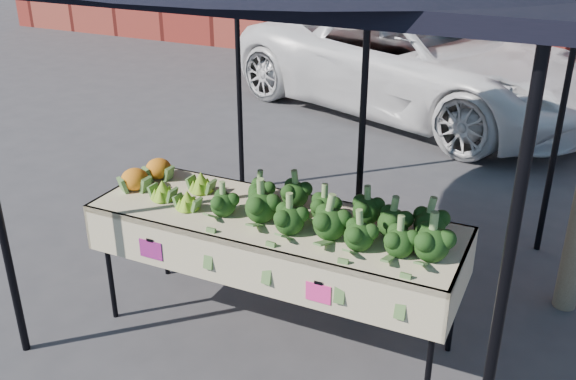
{
  "coord_description": "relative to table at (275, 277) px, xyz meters",
  "views": [
    {
      "loc": [
        1.48,
        -3.06,
        2.72
      ],
      "look_at": [
        -0.18,
        0.34,
        1.0
      ],
      "focal_mm": 39.83,
      "sensor_mm": 36.0,
      "label": 1
    }
  ],
  "objects": [
    {
      "name": "broccoli_heap",
      "position": [
        0.36,
        0.03,
        0.57
      ],
      "size": [
        1.53,
        0.56,
        0.24
      ],
      "primitive_type": "ellipsoid",
      "color": "black",
      "rests_on": "table"
    },
    {
      "name": "canopy",
      "position": [
        0.04,
        0.57,
        0.92
      ],
      "size": [
        3.16,
        3.16,
        2.74
      ],
      "primitive_type": null,
      "color": "black",
      "rests_on": "ground"
    },
    {
      "name": "ground",
      "position": [
        0.18,
        -0.14,
        -0.45
      ],
      "size": [
        90.0,
        90.0,
        0.0
      ],
      "primitive_type": "plane",
      "color": "#353538"
    },
    {
      "name": "romanesco_cluster",
      "position": [
        -0.66,
        -0.01,
        0.54
      ],
      "size": [
        0.42,
        0.46,
        0.19
      ],
      "primitive_type": "ellipsoid",
      "color": "#7FC02B",
      "rests_on": "table"
    },
    {
      "name": "cauliflower_pair",
      "position": [
        -1.03,
        0.07,
        0.53
      ],
      "size": [
        0.22,
        0.42,
        0.17
      ],
      "primitive_type": "ellipsoid",
      "color": "orange",
      "rests_on": "table"
    },
    {
      "name": "table",
      "position": [
        0.0,
        0.0,
        0.0
      ],
      "size": [
        2.41,
        0.83,
        0.9
      ],
      "color": "beige",
      "rests_on": "ground"
    }
  ]
}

